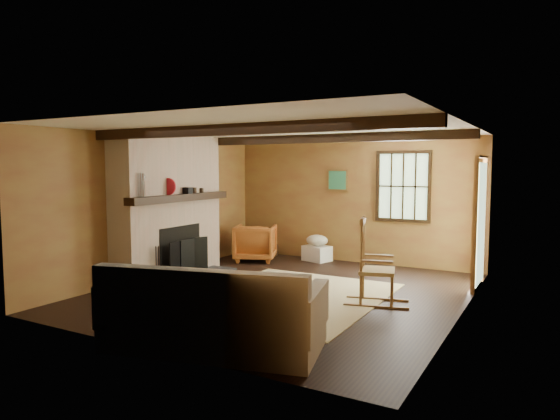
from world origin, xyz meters
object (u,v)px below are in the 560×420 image
Objects in this scene: laundry_basket at (317,253)px; armchair at (255,243)px; sofa at (213,319)px; fireplace at (169,212)px; rocking_chair at (374,268)px.

armchair reaches higher than laundry_basket.
armchair is at bearing 102.63° from sofa.
sofa is (2.71, -2.41, -0.78)m from fireplace.
laundry_basket is at bearing -174.22° from armchair.
laundry_basket is at bearing 23.62° from rocking_chair.
fireplace reaches higher than armchair.
laundry_basket is at bearing 57.11° from fireplace.
rocking_chair is (3.59, 0.04, -0.60)m from fireplace.
fireplace is at bearing 51.84° from armchair.
armchair is (-2.18, 4.30, 0.04)m from sofa.
sofa is 5.01m from laundry_basket.
laundry_basket is (1.60, 2.48, -0.95)m from fireplace.
armchair is at bearing 43.20° from rocking_chair.
rocking_chair is 0.50× the size of sofa.
rocking_chair is at bearing -50.86° from laundry_basket.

